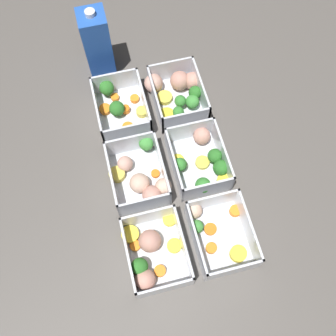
{
  "coord_description": "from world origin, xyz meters",
  "views": [
    {
      "loc": [
        -0.36,
        0.09,
        0.86
      ],
      "look_at": [
        0.0,
        0.0,
        0.02
      ],
      "focal_mm": 42.0,
      "sensor_mm": 36.0,
      "label": 1
    }
  ],
  "objects": [
    {
      "name": "container_far_left",
      "position": [
        -0.19,
        0.08,
        0.03
      ],
      "size": [
        0.17,
        0.13,
        0.07
      ],
      "color": "silver",
      "rests_on": "ground_plane"
    },
    {
      "name": "juice_carton",
      "position": [
        0.34,
        0.09,
        0.1
      ],
      "size": [
        0.07,
        0.07,
        0.2
      ],
      "color": "blue",
      "rests_on": "ground_plane"
    },
    {
      "name": "container_far_right",
      "position": [
        0.19,
        0.08,
        0.02
      ],
      "size": [
        0.16,
        0.13,
        0.07
      ],
      "color": "silver",
      "rests_on": "ground_plane"
    },
    {
      "name": "container_far_center",
      "position": [
        -0.01,
        0.07,
        0.03
      ],
      "size": [
        0.17,
        0.15,
        0.07
      ],
      "color": "silver",
      "rests_on": "ground_plane"
    },
    {
      "name": "container_near_center",
      "position": [
        -0.0,
        -0.08,
        0.03
      ],
      "size": [
        0.17,
        0.14,
        0.07
      ],
      "color": "silver",
      "rests_on": "ground_plane"
    },
    {
      "name": "container_near_left",
      "position": [
        -0.17,
        -0.07,
        0.02
      ],
      "size": [
        0.17,
        0.13,
        0.07
      ],
      "color": "silver",
      "rests_on": "ground_plane"
    },
    {
      "name": "ground_plane",
      "position": [
        0.0,
        0.0,
        0.0
      ],
      "size": [
        4.0,
        4.0,
        0.0
      ],
      "primitive_type": "plane",
      "color": "#56514C"
    },
    {
      "name": "container_near_right",
      "position": [
        0.2,
        -0.08,
        0.03
      ],
      "size": [
        0.17,
        0.16,
        0.07
      ],
      "color": "silver",
      "rests_on": "ground_plane"
    }
  ]
}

